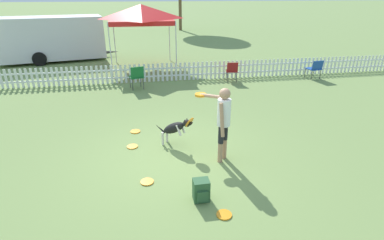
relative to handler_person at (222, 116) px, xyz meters
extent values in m
plane|color=olive|center=(-1.01, 0.22, -1.04)|extent=(240.00, 240.00, 0.00)
cylinder|color=tan|center=(-0.04, -0.11, -0.81)|extent=(0.11, 0.11, 0.46)
cylinder|color=black|center=(-0.04, -0.11, -0.38)|extent=(0.12, 0.12, 0.38)
cylinder|color=tan|center=(0.09, 0.04, -0.81)|extent=(0.11, 0.11, 0.46)
cylinder|color=black|center=(0.09, 0.04, -0.38)|extent=(0.12, 0.12, 0.38)
cylinder|color=white|center=(0.02, -0.03, 0.10)|extent=(0.39, 0.39, 0.58)
sphere|color=tan|center=(0.02, -0.03, 0.50)|extent=(0.23, 0.23, 0.23)
cylinder|color=tan|center=(-0.07, -0.22, 0.01)|extent=(0.13, 0.22, 0.71)
cylinder|color=tan|center=(-0.11, 0.35, 0.32)|extent=(0.54, 0.57, 0.14)
cylinder|color=orange|center=(-0.35, 0.61, 0.28)|extent=(0.26, 0.26, 0.02)
cylinder|color=orange|center=(-0.35, 0.61, 0.31)|extent=(0.26, 0.26, 0.02)
ellipsoid|color=black|center=(-0.94, 0.80, -0.56)|extent=(0.67, 0.62, 0.51)
ellipsoid|color=silver|center=(-0.94, 0.80, -0.61)|extent=(0.35, 0.33, 0.25)
sphere|color=black|center=(-0.67, 0.57, -0.36)|extent=(0.17, 0.17, 0.17)
cone|color=black|center=(-0.61, 0.52, -0.32)|extent=(0.18, 0.17, 0.14)
cylinder|color=orange|center=(-0.61, 0.52, -0.32)|extent=(0.28, 0.29, 0.24)
cone|color=black|center=(-0.66, 0.62, -0.29)|extent=(0.05, 0.05, 0.08)
cone|color=black|center=(-0.72, 0.54, -0.29)|extent=(0.05, 0.05, 0.08)
cylinder|color=silver|center=(-1.09, 1.05, -0.88)|extent=(0.06, 0.06, 0.32)
cylinder|color=silver|center=(-1.21, 0.91, -0.88)|extent=(0.06, 0.06, 0.32)
cylinder|color=silver|center=(-0.75, 0.74, -0.55)|extent=(0.15, 0.14, 0.26)
cylinder|color=silver|center=(-0.85, 0.62, -0.55)|extent=(0.15, 0.14, 0.26)
cone|color=black|center=(-1.25, 1.07, -0.67)|extent=(0.26, 0.24, 0.21)
cylinder|color=orange|center=(-1.95, 0.92, -1.03)|extent=(0.26, 0.26, 0.02)
cylinder|color=orange|center=(-0.41, -1.78, -1.03)|extent=(0.26, 0.26, 0.02)
cylinder|color=orange|center=(-1.65, -0.61, -1.03)|extent=(0.26, 0.26, 0.02)
cylinder|color=orange|center=(-1.87, 1.76, -1.03)|extent=(0.26, 0.26, 0.02)
cube|color=#2D5633|center=(-0.71, -1.31, -0.83)|extent=(0.28, 0.23, 0.41)
cube|color=#2D5633|center=(-0.71, -1.44, -0.88)|extent=(0.20, 0.04, 0.20)
cube|color=white|center=(-1.01, 6.58, -0.81)|extent=(26.55, 0.04, 0.06)
cube|color=white|center=(-1.01, 6.58, -0.50)|extent=(26.55, 0.04, 0.06)
cube|color=white|center=(-6.90, 6.58, -0.67)|extent=(0.09, 0.02, 0.75)
cube|color=white|center=(-6.72, 6.58, -0.67)|extent=(0.09, 0.02, 0.75)
cube|color=white|center=(-6.53, 6.58, -0.67)|extent=(0.09, 0.02, 0.75)
cube|color=white|center=(-6.34, 6.58, -0.67)|extent=(0.09, 0.02, 0.75)
cube|color=white|center=(-6.16, 6.58, -0.67)|extent=(0.09, 0.02, 0.75)
cube|color=white|center=(-5.97, 6.58, -0.67)|extent=(0.09, 0.02, 0.75)
cube|color=white|center=(-5.78, 6.58, -0.67)|extent=(0.09, 0.02, 0.75)
cube|color=white|center=(-5.59, 6.58, -0.67)|extent=(0.09, 0.02, 0.75)
cube|color=white|center=(-5.41, 6.58, -0.67)|extent=(0.09, 0.02, 0.75)
cube|color=white|center=(-5.22, 6.58, -0.67)|extent=(0.09, 0.02, 0.75)
cube|color=white|center=(-5.03, 6.58, -0.67)|extent=(0.09, 0.02, 0.75)
cube|color=white|center=(-4.85, 6.58, -0.67)|extent=(0.09, 0.02, 0.75)
cube|color=white|center=(-4.66, 6.58, -0.67)|extent=(0.09, 0.02, 0.75)
cube|color=white|center=(-4.47, 6.58, -0.67)|extent=(0.09, 0.02, 0.75)
cube|color=white|center=(-4.29, 6.58, -0.67)|extent=(0.09, 0.02, 0.75)
cube|color=white|center=(-4.10, 6.58, -0.67)|extent=(0.09, 0.02, 0.75)
cube|color=white|center=(-3.91, 6.58, -0.67)|extent=(0.09, 0.02, 0.75)
cube|color=white|center=(-3.72, 6.58, -0.67)|extent=(0.09, 0.02, 0.75)
cube|color=white|center=(-3.54, 6.58, -0.67)|extent=(0.09, 0.02, 0.75)
cube|color=white|center=(-3.35, 6.58, -0.67)|extent=(0.09, 0.02, 0.75)
cube|color=white|center=(-3.16, 6.58, -0.67)|extent=(0.09, 0.02, 0.75)
cube|color=white|center=(-2.98, 6.58, -0.67)|extent=(0.09, 0.02, 0.75)
cube|color=white|center=(-2.79, 6.58, -0.67)|extent=(0.09, 0.02, 0.75)
cube|color=white|center=(-2.60, 6.58, -0.67)|extent=(0.09, 0.02, 0.75)
cube|color=white|center=(-2.42, 6.58, -0.67)|extent=(0.09, 0.02, 0.75)
cube|color=white|center=(-2.23, 6.58, -0.67)|extent=(0.09, 0.02, 0.75)
cube|color=white|center=(-2.04, 6.58, -0.67)|extent=(0.09, 0.02, 0.75)
cube|color=white|center=(-1.85, 6.58, -0.67)|extent=(0.09, 0.02, 0.75)
cube|color=white|center=(-1.67, 6.58, -0.67)|extent=(0.09, 0.02, 0.75)
cube|color=white|center=(-1.48, 6.58, -0.67)|extent=(0.09, 0.02, 0.75)
cube|color=white|center=(-1.29, 6.58, -0.67)|extent=(0.09, 0.02, 0.75)
cube|color=white|center=(-1.11, 6.58, -0.67)|extent=(0.09, 0.02, 0.75)
cube|color=white|center=(-0.92, 6.58, -0.67)|extent=(0.09, 0.02, 0.75)
cube|color=white|center=(-0.73, 6.58, -0.67)|extent=(0.09, 0.02, 0.75)
cube|color=white|center=(-0.55, 6.58, -0.67)|extent=(0.09, 0.02, 0.75)
cube|color=white|center=(-0.36, 6.58, -0.67)|extent=(0.09, 0.02, 0.75)
cube|color=white|center=(-0.17, 6.58, -0.67)|extent=(0.09, 0.02, 0.75)
cube|color=white|center=(0.02, 6.58, -0.67)|extent=(0.09, 0.02, 0.75)
cube|color=white|center=(0.20, 6.58, -0.67)|extent=(0.09, 0.02, 0.75)
cube|color=white|center=(0.39, 6.58, -0.67)|extent=(0.09, 0.02, 0.75)
cube|color=white|center=(0.58, 6.58, -0.67)|extent=(0.09, 0.02, 0.75)
cube|color=white|center=(0.76, 6.58, -0.67)|extent=(0.09, 0.02, 0.75)
cube|color=white|center=(0.95, 6.58, -0.67)|extent=(0.09, 0.02, 0.75)
cube|color=white|center=(1.14, 6.58, -0.67)|extent=(0.09, 0.02, 0.75)
cube|color=white|center=(1.32, 6.58, -0.67)|extent=(0.09, 0.02, 0.75)
cube|color=white|center=(1.51, 6.58, -0.67)|extent=(0.09, 0.02, 0.75)
cube|color=white|center=(1.70, 6.58, -0.67)|extent=(0.09, 0.02, 0.75)
cube|color=white|center=(1.89, 6.58, -0.67)|extent=(0.09, 0.02, 0.75)
cube|color=white|center=(2.07, 6.58, -0.67)|extent=(0.09, 0.02, 0.75)
cube|color=white|center=(2.26, 6.58, -0.67)|extent=(0.09, 0.02, 0.75)
cube|color=white|center=(2.45, 6.58, -0.67)|extent=(0.09, 0.02, 0.75)
cube|color=white|center=(2.63, 6.58, -0.67)|extent=(0.09, 0.02, 0.75)
cube|color=white|center=(2.82, 6.58, -0.67)|extent=(0.09, 0.02, 0.75)
cube|color=white|center=(3.01, 6.58, -0.67)|extent=(0.09, 0.02, 0.75)
cube|color=white|center=(3.19, 6.58, -0.67)|extent=(0.09, 0.02, 0.75)
cube|color=white|center=(3.38, 6.58, -0.67)|extent=(0.09, 0.02, 0.75)
cube|color=white|center=(3.57, 6.58, -0.67)|extent=(0.09, 0.02, 0.75)
cube|color=white|center=(3.76, 6.58, -0.67)|extent=(0.09, 0.02, 0.75)
cube|color=white|center=(3.94, 6.58, -0.67)|extent=(0.09, 0.02, 0.75)
cube|color=white|center=(4.13, 6.58, -0.67)|extent=(0.09, 0.02, 0.75)
cube|color=white|center=(4.32, 6.58, -0.67)|extent=(0.09, 0.02, 0.75)
cube|color=white|center=(4.50, 6.58, -0.67)|extent=(0.09, 0.02, 0.75)
cube|color=white|center=(4.69, 6.58, -0.67)|extent=(0.09, 0.02, 0.75)
cube|color=white|center=(4.88, 6.58, -0.67)|extent=(0.09, 0.02, 0.75)
cube|color=white|center=(5.06, 6.58, -0.67)|extent=(0.09, 0.02, 0.75)
cube|color=white|center=(5.25, 6.58, -0.67)|extent=(0.09, 0.02, 0.75)
cube|color=white|center=(5.44, 6.58, -0.67)|extent=(0.09, 0.02, 0.75)
cube|color=white|center=(5.62, 6.58, -0.67)|extent=(0.09, 0.02, 0.75)
cube|color=white|center=(5.81, 6.58, -0.67)|extent=(0.09, 0.02, 0.75)
cube|color=white|center=(6.00, 6.58, -0.67)|extent=(0.09, 0.02, 0.75)
cube|color=white|center=(6.19, 6.58, -0.67)|extent=(0.09, 0.02, 0.75)
cube|color=white|center=(6.37, 6.58, -0.67)|extent=(0.09, 0.02, 0.75)
cube|color=white|center=(6.56, 6.58, -0.67)|extent=(0.09, 0.02, 0.75)
cube|color=white|center=(6.75, 6.58, -0.67)|extent=(0.09, 0.02, 0.75)
cube|color=white|center=(6.93, 6.58, -0.67)|extent=(0.09, 0.02, 0.75)
cube|color=white|center=(7.12, 6.58, -0.67)|extent=(0.09, 0.02, 0.75)
cube|color=white|center=(7.31, 6.58, -0.67)|extent=(0.09, 0.02, 0.75)
cube|color=white|center=(7.49, 6.58, -0.67)|extent=(0.09, 0.02, 0.75)
cube|color=white|center=(7.68, 6.58, -0.67)|extent=(0.09, 0.02, 0.75)
cube|color=white|center=(7.87, 6.58, -0.67)|extent=(0.09, 0.02, 0.75)
cube|color=white|center=(8.06, 6.58, -0.67)|extent=(0.09, 0.02, 0.75)
cube|color=white|center=(8.24, 6.58, -0.67)|extent=(0.09, 0.02, 0.75)
cube|color=white|center=(8.43, 6.58, -0.67)|extent=(0.09, 0.02, 0.75)
cube|color=white|center=(8.62, 6.58, -0.67)|extent=(0.09, 0.02, 0.75)
cube|color=white|center=(8.80, 6.58, -0.67)|extent=(0.09, 0.02, 0.75)
cube|color=white|center=(8.99, 6.58, -0.67)|extent=(0.09, 0.02, 0.75)
cube|color=white|center=(9.18, 6.58, -0.67)|extent=(0.09, 0.02, 0.75)
cube|color=white|center=(9.36, 6.58, -0.67)|extent=(0.09, 0.02, 0.75)
cube|color=white|center=(9.55, 6.58, -0.67)|extent=(0.09, 0.02, 0.75)
cylinder|color=#333338|center=(5.84, 6.16, -0.83)|extent=(0.02, 0.02, 0.41)
cylinder|color=#333338|center=(5.41, 6.10, -0.83)|extent=(0.02, 0.02, 0.41)
cylinder|color=#333338|center=(5.90, 5.73, -0.83)|extent=(0.02, 0.02, 0.41)
cylinder|color=#333338|center=(5.47, 5.67, -0.83)|extent=(0.02, 0.02, 0.41)
cube|color=#1E4799|center=(5.66, 5.92, -0.63)|extent=(0.58, 0.58, 0.03)
cube|color=#1E4799|center=(5.69, 5.69, -0.43)|extent=(0.52, 0.15, 0.39)
cylinder|color=#333338|center=(2.31, 6.29, -0.83)|extent=(0.02, 0.02, 0.42)
cylinder|color=#333338|center=(1.94, 6.34, -0.83)|extent=(0.02, 0.02, 0.42)
cylinder|color=#333338|center=(2.25, 5.91, -0.83)|extent=(0.02, 0.02, 0.42)
cylinder|color=#333338|center=(1.88, 5.97, -0.83)|extent=(0.02, 0.02, 0.42)
cube|color=maroon|center=(2.09, 6.13, -0.62)|extent=(0.51, 0.51, 0.03)
cube|color=maroon|center=(2.06, 5.93, -0.42)|extent=(0.45, 0.15, 0.40)
cylinder|color=#333338|center=(-1.65, 5.94, -0.81)|extent=(0.02, 0.02, 0.46)
cylinder|color=#333338|center=(-2.06, 5.84, -0.81)|extent=(0.02, 0.02, 0.46)
cylinder|color=#333338|center=(-1.55, 5.53, -0.81)|extent=(0.02, 0.02, 0.46)
cylinder|color=#333338|center=(-1.96, 5.43, -0.81)|extent=(0.02, 0.02, 0.46)
cube|color=#19662D|center=(-1.80, 5.68, -0.58)|extent=(0.59, 0.59, 0.03)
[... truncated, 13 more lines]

